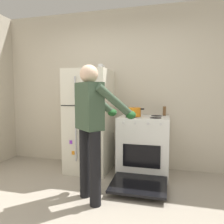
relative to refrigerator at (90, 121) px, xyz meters
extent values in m
cube|color=beige|center=(0.43, 0.38, 0.52)|extent=(6.00, 0.10, 2.70)
cube|color=silver|center=(0.00, 0.00, 0.00)|extent=(0.68, 0.68, 1.65)
cube|color=black|center=(0.00, -0.34, 0.26)|extent=(0.67, 0.01, 0.01)
cylinder|color=#B7B7BC|center=(-0.08, -0.36, -0.28)|extent=(0.02, 0.02, 0.60)
cylinder|color=#B7B7BC|center=(-0.08, -0.36, 0.55)|extent=(0.02, 0.02, 0.31)
cube|color=blue|center=(0.14, -0.35, -0.12)|extent=(0.04, 0.01, 0.06)
cube|color=orange|center=(-0.14, -0.35, -0.46)|extent=(0.04, 0.01, 0.06)
cube|color=purple|center=(-0.18, -0.35, -0.30)|extent=(0.04, 0.01, 0.06)
cube|color=red|center=(0.10, -0.35, -0.39)|extent=(0.04, 0.01, 0.06)
cube|color=white|center=(0.90, 0.00, -0.37)|extent=(0.76, 0.64, 0.92)
cube|color=black|center=(0.90, -0.32, -0.44)|extent=(0.53, 0.01, 0.33)
cylinder|color=black|center=(0.72, -0.14, 0.09)|extent=(0.17, 0.17, 0.01)
cylinder|color=black|center=(1.08, -0.14, 0.09)|extent=(0.17, 0.17, 0.01)
cylinder|color=black|center=(0.72, 0.14, 0.09)|extent=(0.17, 0.17, 0.01)
cylinder|color=black|center=(1.08, 0.14, 0.09)|extent=(0.17, 0.17, 0.01)
cylinder|color=silver|center=(0.64, -0.33, 0.03)|extent=(0.04, 0.03, 0.04)
cylinder|color=silver|center=(0.81, -0.33, 0.03)|extent=(0.04, 0.03, 0.04)
cylinder|color=silver|center=(0.99, -0.33, 0.03)|extent=(0.04, 0.03, 0.04)
cylinder|color=silver|center=(1.16, -0.33, 0.03)|extent=(0.04, 0.03, 0.04)
cube|color=black|center=(0.90, -0.61, -0.73)|extent=(0.72, 0.59, 0.06)
cylinder|color=black|center=(0.27, -0.90, -0.40)|extent=(0.13, 0.13, 0.86)
cylinder|color=black|center=(0.47, -1.08, -0.40)|extent=(0.13, 0.13, 0.86)
cube|color=#384C38|center=(0.37, -0.99, 0.30)|extent=(0.40, 0.39, 0.54)
sphere|color=beige|center=(0.37, -0.99, 0.67)|extent=(0.21, 0.21, 0.21)
sphere|color=#2C2C2C|center=(0.37, -0.99, 0.63)|extent=(0.15, 0.15, 0.15)
cylinder|color=#384C38|center=(0.37, -0.69, 0.36)|extent=(0.40, 0.44, 0.40)
cylinder|color=#384C38|center=(0.67, -0.95, 0.36)|extent=(0.40, 0.44, 0.40)
ellipsoid|color=#1E5123|center=(0.52, -0.52, 0.19)|extent=(0.12, 0.18, 0.10)
ellipsoid|color=#1E5123|center=(0.82, -0.79, 0.19)|extent=(0.12, 0.18, 0.10)
cylinder|color=orange|center=(0.74, -0.05, 0.16)|extent=(0.22, 0.22, 0.14)
cube|color=black|center=(0.60, -0.05, 0.21)|extent=(0.05, 0.03, 0.02)
cube|color=black|center=(0.88, -0.05, 0.21)|extent=(0.05, 0.03, 0.02)
cylinder|color=silver|center=(0.18, 0.05, 0.87)|extent=(0.08, 0.08, 0.10)
torus|color=silver|center=(0.22, 0.05, 0.88)|extent=(0.06, 0.01, 0.06)
cylinder|color=brown|center=(1.20, 0.20, 0.17)|extent=(0.05, 0.05, 0.15)
camera|label=1|loc=(1.23, -3.27, 0.45)|focal=33.97mm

